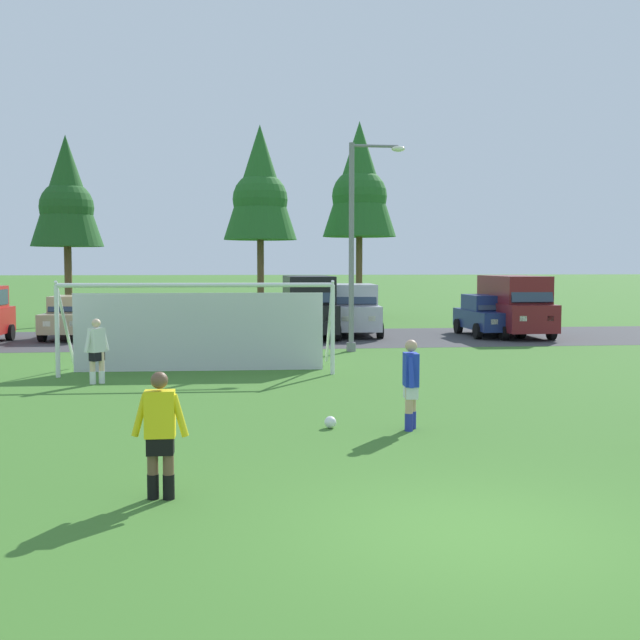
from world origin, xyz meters
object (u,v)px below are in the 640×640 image
referee (160,435)px  player_striker_near (411,385)px  player_midfield_center (97,351)px  parked_car_slot_left (74,317)px  parked_car_slot_end (514,304)px  street_lamp (357,244)px  soccer_ball (330,422)px  parked_car_slot_center (212,316)px  parked_car_slot_far_right (488,315)px  parked_car_slot_right (354,309)px  soccer_goal (199,326)px  parked_car_slot_center_left (142,316)px  parked_car_slot_center_right (308,305)px

referee → player_striker_near: bearing=42.2°
player_midfield_center → parked_car_slot_left: size_ratio=0.38×
player_striker_near → parked_car_slot_end: (8.49, 17.52, 0.52)m
street_lamp → parked_car_slot_left: bearing=150.5°
referee → soccer_ball: bearing=56.2°
parked_car_slot_left → parked_car_slot_center: (5.54, -0.19, 0.00)m
referee → parked_car_slot_left: bearing=103.4°
player_striker_near → soccer_ball: bearing=168.0°
parked_car_slot_center → player_striker_near: bearing=-78.0°
player_midfield_center → parked_car_slot_far_right: (14.07, 11.62, 0.05)m
soccer_ball → player_striker_near: bearing=-12.0°
soccer_ball → parked_car_slot_end: bearing=60.1°
parked_car_slot_right → player_striker_near: bearing=-95.9°
soccer_ball → soccer_goal: size_ratio=0.03×
parked_car_slot_center_left → parked_car_slot_far_right: 14.40m
player_striker_near → parked_car_slot_left: parked_car_slot_left is taller
referee → parked_car_slot_center_right: (4.09, 21.74, 0.52)m
street_lamp → soccer_ball: bearing=-101.4°
player_striker_near → street_lamp: (1.10, 12.82, 2.87)m
soccer_goal → street_lamp: size_ratio=1.05×
soccer_goal → parked_car_slot_end: size_ratio=1.55×
referee → parked_car_slot_far_right: (11.65, 21.64, 0.05)m
soccer_goal → parked_car_slot_left: size_ratio=1.74×
player_striker_near → parked_car_slot_right: bearing=84.1°
player_striker_near → parked_car_slot_left: bearing=116.8°
referee → player_midfield_center: size_ratio=1.00×
parked_car_slot_end → parked_car_slot_center: bearing=174.9°
soccer_goal → parked_car_slot_center_left: 11.13m
soccer_ball → player_striker_near: size_ratio=0.13×
soccer_ball → street_lamp: bearing=78.6°
parked_car_slot_end → street_lamp: size_ratio=0.68×
parked_car_slot_far_right → player_striker_near: bearing=-112.8°
parked_car_slot_far_right → parked_car_slot_center_left: bearing=175.7°
parked_car_slot_center_right → player_midfield_center: bearing=-119.1°
player_midfield_center → parked_car_slot_far_right: size_ratio=0.39×
player_striker_near → parked_car_slot_center_left: (-6.84, 18.98, 0.05)m
parked_car_slot_end → parked_car_slot_left: bearing=175.9°
soccer_ball → parked_car_slot_end: (9.91, 17.21, 1.23)m
parked_car_slot_left → parked_car_slot_right: (11.45, -0.01, 0.24)m
referee → parked_car_slot_center: parked_car_slot_center is taller
parked_car_slot_center → parked_car_slot_far_right: (11.48, -0.73, 0.00)m
soccer_ball → parked_car_slot_right: parked_car_slot_right is taller
parked_car_slot_left → parked_car_slot_center: same height
player_midfield_center → parked_car_slot_center_left: (-0.28, 12.71, 0.05)m
soccer_goal → parked_car_slot_center: 10.43m
parked_car_slot_center_right → parked_car_slot_right: 2.16m
soccer_ball → parked_car_slot_end: size_ratio=0.05×
parked_car_slot_end → parked_car_slot_center_left: bearing=174.5°
parked_car_slot_center_right → parked_car_slot_right: (1.99, 0.81, -0.23)m
player_striker_near → parked_car_slot_end: parked_car_slot_end is taller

